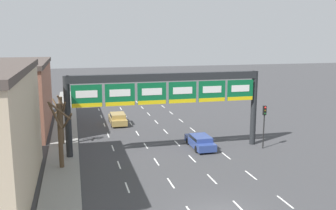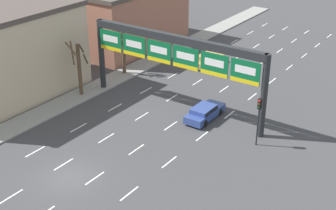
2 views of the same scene
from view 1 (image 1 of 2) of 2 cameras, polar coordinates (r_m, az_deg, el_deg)
The scene contains 7 objects.
lane_dashes at distance 36.00m, azimuth -0.06°, elevation -7.15°, with size 10.02×67.00×0.01m.
sign_gantry at distance 35.03m, azimuth -0.20°, elevation 2.04°, with size 18.68×0.70×7.49m.
car_gold at distance 47.10m, azimuth -7.68°, elevation -2.02°, with size 1.92×4.65×1.43m.
car_blue at distance 37.13m, azimuth 4.94°, elevation -5.50°, with size 1.84×4.66×1.30m.
traffic_light_near_gantry at distance 37.52m, azimuth 14.47°, elevation -1.93°, with size 0.30×0.35×4.26m.
tree_bare_closest at distance 31.90m, azimuth -16.07°, elevation -3.83°, with size 1.97×2.04×5.71m.
tree_bare_second at distance 38.92m, azimuth -16.00°, elevation -1.94°, with size 1.43×1.55×5.07m.
Camera 1 is at (-8.41, -19.74, 10.99)m, focal length 40.00 mm.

